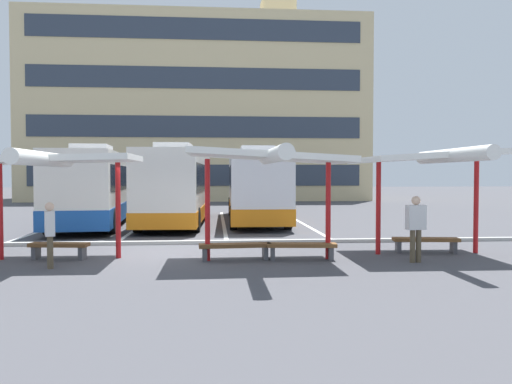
# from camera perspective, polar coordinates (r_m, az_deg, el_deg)

# --- Properties ---
(ground_plane) EXTENTS (160.00, 160.00, 0.00)m
(ground_plane) POSITION_cam_1_polar(r_m,az_deg,el_deg) (15.30, -10.16, -6.73)
(ground_plane) COLOR #47474C
(terminal_building) EXTENTS (30.48, 12.34, 19.22)m
(terminal_building) POSITION_cam_1_polar(r_m,az_deg,el_deg) (49.76, -6.36, 8.82)
(terminal_building) COLOR #D1BC8C
(terminal_building) RESTS_ON ground
(coach_bus_0) EXTENTS (3.45, 12.08, 3.61)m
(coach_bus_0) POSITION_cam_1_polar(r_m,az_deg,el_deg) (24.88, -17.39, 0.41)
(coach_bus_0) COLOR silver
(coach_bus_0) RESTS_ON ground
(coach_bus_1) EXTENTS (2.97, 10.83, 3.68)m
(coach_bus_1) POSITION_cam_1_polar(r_m,az_deg,el_deg) (24.20, -8.83, 0.59)
(coach_bus_1) COLOR silver
(coach_bus_1) RESTS_ON ground
(coach_bus_2) EXTENTS (2.78, 10.91, 3.61)m
(coach_bus_2) POSITION_cam_1_polar(r_m,az_deg,el_deg) (24.98, -0.07, 0.54)
(coach_bus_2) COLOR silver
(coach_bus_2) RESTS_ON ground
(lane_stripe_0) EXTENTS (0.16, 14.00, 0.01)m
(lane_stripe_0) POSITION_cam_1_polar(r_m,az_deg,el_deg) (24.93, -21.14, -3.47)
(lane_stripe_0) COLOR white
(lane_stripe_0) RESTS_ON ground
(lane_stripe_1) EXTENTS (0.16, 14.00, 0.01)m
(lane_stripe_1) POSITION_cam_1_polar(r_m,az_deg,el_deg) (24.14, -12.59, -3.55)
(lane_stripe_1) COLOR white
(lane_stripe_1) RESTS_ON ground
(lane_stripe_2) EXTENTS (0.16, 14.00, 0.01)m
(lane_stripe_2) POSITION_cam_1_polar(r_m,az_deg,el_deg) (23.92, -3.68, -3.56)
(lane_stripe_2) COLOR white
(lane_stripe_2) RESTS_ON ground
(lane_stripe_3) EXTENTS (0.16, 14.00, 0.01)m
(lane_stripe_3) POSITION_cam_1_polar(r_m,az_deg,el_deg) (24.27, 5.18, -3.49)
(lane_stripe_3) COLOR white
(lane_stripe_3) RESTS_ON ground
(waiting_shelter_1) EXTENTS (4.14, 4.71, 2.87)m
(waiting_shelter_1) POSITION_cam_1_polar(r_m,az_deg,el_deg) (14.56, -21.58, 3.21)
(waiting_shelter_1) COLOR red
(waiting_shelter_1) RESTS_ON ground
(bench_1) EXTENTS (1.63, 0.62, 0.45)m
(bench_1) POSITION_cam_1_polar(r_m,az_deg,el_deg) (14.85, -21.27, -5.81)
(bench_1) COLOR brown
(bench_1) RESTS_ON ground
(waiting_shelter_2) EXTENTS (4.28, 4.82, 3.00)m
(waiting_shelter_2) POSITION_cam_1_polar(r_m,az_deg,el_deg) (13.39, 1.53, 3.82)
(waiting_shelter_2) COLOR red
(waiting_shelter_2) RESTS_ON ground
(bench_2) EXTENTS (1.97, 0.56, 0.45)m
(bench_2) POSITION_cam_1_polar(r_m,az_deg,el_deg) (13.73, -2.36, -6.26)
(bench_2) COLOR brown
(bench_2) RESTS_ON ground
(bench_3) EXTENTS (1.91, 0.59, 0.45)m
(bench_3) POSITION_cam_1_polar(r_m,az_deg,el_deg) (13.84, 5.16, -6.21)
(bench_3) COLOR brown
(bench_3) RESTS_ON ground
(waiting_shelter_3) EXTENTS (3.94, 5.15, 3.04)m
(waiting_shelter_3) POSITION_cam_1_polar(r_m,az_deg,el_deg) (15.30, 19.23, 3.60)
(waiting_shelter_3) COLOR red
(waiting_shelter_3) RESTS_ON ground
(bench_4) EXTENTS (1.94, 0.67, 0.45)m
(bench_4) POSITION_cam_1_polar(r_m,az_deg,el_deg) (15.77, 18.56, -5.30)
(bench_4) COLOR brown
(bench_4) RESTS_ON ground
(platform_kerb) EXTENTS (44.00, 0.24, 0.12)m
(platform_kerb) POSITION_cam_1_polar(r_m,az_deg,el_deg) (17.05, -9.58, -5.63)
(platform_kerb) COLOR #ADADA8
(platform_kerb) RESTS_ON ground
(waiting_passenger_1) EXTENTS (0.37, 0.52, 1.63)m
(waiting_passenger_1) POSITION_cam_1_polar(r_m,az_deg,el_deg) (13.47, -22.18, -4.01)
(waiting_passenger_1) COLOR brown
(waiting_passenger_1) RESTS_ON ground
(waiting_passenger_2) EXTENTS (0.53, 0.30, 1.75)m
(waiting_passenger_2) POSITION_cam_1_polar(r_m,az_deg,el_deg) (13.94, 17.53, -3.42)
(waiting_passenger_2) COLOR brown
(waiting_passenger_2) RESTS_ON ground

